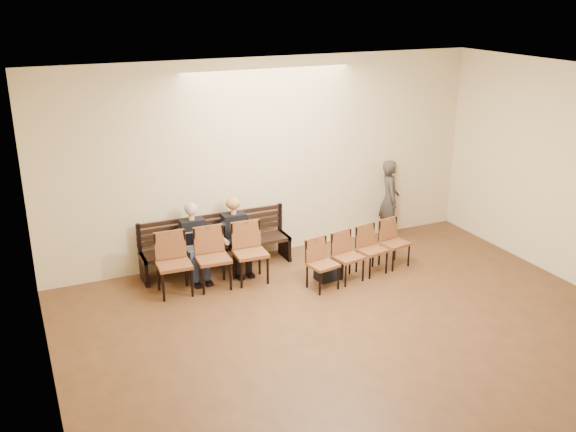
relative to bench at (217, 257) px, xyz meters
name	(u,v)px	position (x,y,z in m)	size (l,w,h in m)	color
ground	(434,403)	(1.11, -4.65, -0.23)	(10.00, 10.00, 0.00)	brown
room_walls	(410,177)	(1.11, -3.86, 2.31)	(8.02, 10.01, 3.51)	beige
bench	(217,257)	(0.00, 0.00, 0.00)	(2.60, 0.90, 0.45)	black
seated_man	(194,243)	(-0.42, -0.12, 0.37)	(0.50, 0.69, 1.19)	black
seated_woman	(236,238)	(0.31, -0.12, 0.34)	(0.49, 0.68, 1.14)	black
laptop	(197,249)	(-0.44, -0.32, 0.35)	(0.34, 0.27, 0.25)	silver
water_bottle	(251,242)	(0.46, -0.41, 0.35)	(0.08, 0.08, 0.25)	silver
bag	(328,270)	(1.55, -1.13, -0.07)	(0.42, 0.28, 0.31)	black
passerby	(390,193)	(3.50, 0.10, 0.65)	(0.64, 0.42, 1.76)	#342F2A
chair_row_front	(213,259)	(-0.28, -0.65, 0.27)	(1.77, 0.54, 0.98)	brown
chair_row_back	(360,254)	(2.07, -1.26, 0.19)	(2.00, 0.45, 0.82)	brown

